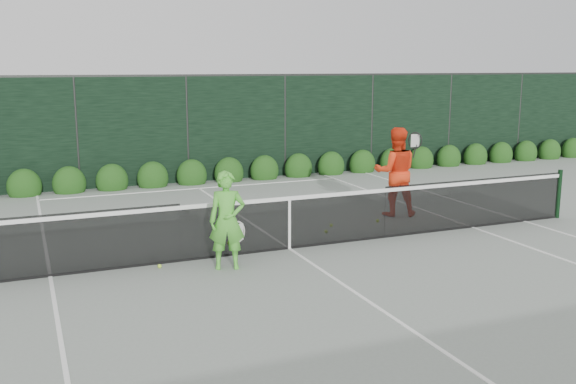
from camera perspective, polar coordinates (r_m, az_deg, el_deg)
name	(u,v)px	position (r m, az deg, el deg)	size (l,w,h in m)	color
ground	(289,249)	(11.76, 0.12, -5.08)	(80.00, 80.00, 0.00)	gray
tennis_net	(288,221)	(11.61, 0.01, -2.58)	(12.90, 0.10, 1.07)	black
player_woman	(227,220)	(10.51, -5.43, -2.54)	(0.69, 0.53, 1.62)	#53BF38
player_man	(396,172)	(14.41, 9.54, 1.79)	(1.16, 1.04, 1.97)	#F33614
court_lines	(289,249)	(11.76, 0.12, -5.06)	(11.03, 23.83, 0.01)	white
windscreen_fence	(364,195)	(9.03, 6.79, -0.24)	(32.00, 21.07, 3.06)	black
hedge_row	(192,176)	(18.35, -8.55, 1.44)	(31.66, 0.65, 0.94)	#183A10
tennis_balls	(291,236)	(12.52, 0.31, -3.92)	(5.02, 1.47, 0.07)	#BCEC34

